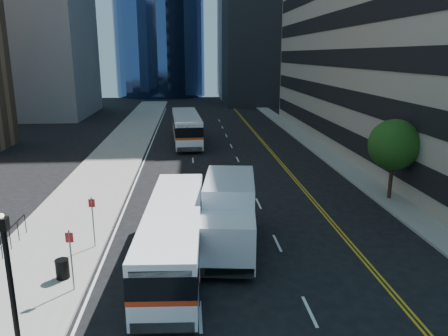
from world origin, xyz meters
name	(u,v)px	position (x,y,z in m)	size (l,w,h in m)	color
ground	(275,262)	(0.00, 0.00, 0.00)	(160.00, 160.00, 0.00)	black
sidewalk_west	(121,149)	(-10.50, 25.00, 0.07)	(5.00, 90.00, 0.15)	gray
sidewalk_east	(315,146)	(9.00, 25.00, 0.07)	(2.00, 90.00, 0.15)	gray
street_tree	(394,145)	(9.00, 8.00, 3.64)	(3.20, 3.20, 5.10)	#332114
lamp_post	(11,282)	(-9.00, -6.00, 2.72)	(0.28, 0.28, 4.56)	black
bus_front	(174,234)	(-4.51, 0.02, 1.50)	(2.83, 10.78, 2.75)	white
bus_rear	(186,127)	(-4.09, 28.00, 1.68)	(3.27, 12.09, 3.08)	white
box_truck	(229,214)	(-1.95, 1.63, 1.74)	(3.16, 7.11, 3.29)	silver
trash_can	(62,269)	(-9.08, -1.02, 0.56)	(0.55, 0.55, 0.82)	black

